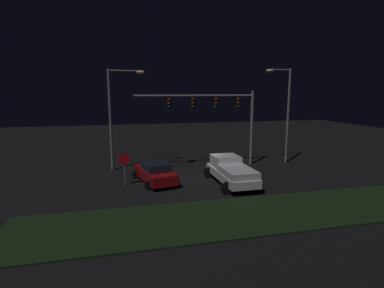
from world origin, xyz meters
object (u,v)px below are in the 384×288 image
(car_sedan, at_px, (155,173))
(street_lamp_left, at_px, (118,107))
(traffic_signal_gantry, at_px, (216,108))
(pickup_truck, at_px, (231,170))
(stop_sign, at_px, (124,164))
(street_lamp_right, at_px, (284,105))

(car_sedan, distance_m, street_lamp_left, 6.74)
(street_lamp_left, bearing_deg, car_sedan, -61.31)
(traffic_signal_gantry, bearing_deg, pickup_truck, -95.55)
(stop_sign, bearing_deg, street_lamp_left, 93.74)
(pickup_truck, relative_size, stop_sign, 2.43)
(pickup_truck, bearing_deg, stop_sign, 80.47)
(pickup_truck, height_order, street_lamp_right, street_lamp_right)
(street_lamp_right, xyz_separation_m, stop_sign, (-14.10, -3.81, -3.72))
(car_sedan, distance_m, stop_sign, 2.29)
(traffic_signal_gantry, xyz_separation_m, stop_sign, (-7.77, -3.93, -3.47))
(street_lamp_left, bearing_deg, street_lamp_right, -3.50)
(car_sedan, height_order, street_lamp_right, street_lamp_right)
(car_sedan, relative_size, stop_sign, 2.10)
(traffic_signal_gantry, relative_size, street_lamp_right, 1.22)
(car_sedan, xyz_separation_m, traffic_signal_gantry, (5.65, 3.66, 4.29))
(street_lamp_right, bearing_deg, car_sedan, -163.53)
(pickup_truck, distance_m, street_lamp_right, 9.47)
(traffic_signal_gantry, relative_size, stop_sign, 4.63)
(car_sedan, bearing_deg, pickup_truck, -118.54)
(car_sedan, relative_size, traffic_signal_gantry, 0.45)
(car_sedan, distance_m, street_lamp_right, 13.30)
(street_lamp_left, xyz_separation_m, stop_sign, (0.31, -4.69, -3.64))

